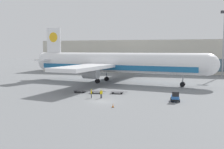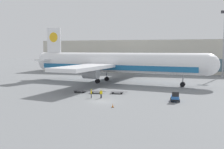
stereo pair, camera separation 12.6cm
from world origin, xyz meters
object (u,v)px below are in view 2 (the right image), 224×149
(baggage_dolly_third, at_px, (117,92))
(baggage_dolly_second, at_px, (96,92))
(light_mast, at_px, (224,39))
(baggage_tug_mid, at_px, (175,97))
(ground_crew_near, at_px, (101,93))
(airplane_main, at_px, (112,63))
(baggage_dolly_lead, at_px, (80,91))
(ground_crew_far, at_px, (91,93))
(traffic_cone_near, at_px, (113,105))

(baggage_dolly_third, bearing_deg, baggage_dolly_second, -175.70)
(light_mast, bearing_deg, baggage_tug_mid, -108.02)
(light_mast, relative_size, baggage_dolly_second, 6.36)
(baggage_tug_mid, distance_m, baggage_dolly_third, 13.90)
(light_mast, bearing_deg, ground_crew_near, -121.46)
(airplane_main, bearing_deg, baggage_tug_mid, -43.05)
(light_mast, bearing_deg, baggage_dolly_second, -126.63)
(airplane_main, bearing_deg, ground_crew_near, -71.80)
(light_mast, xyz_separation_m, ground_crew_near, (-30.93, -50.56, -12.76))
(baggage_dolly_lead, bearing_deg, ground_crew_near, -44.29)
(baggage_tug_mid, relative_size, baggage_dolly_second, 0.68)
(baggage_dolly_second, relative_size, ground_crew_far, 2.09)
(baggage_dolly_third, relative_size, ground_crew_near, 2.11)
(ground_crew_near, bearing_deg, light_mast, 22.41)
(baggage_dolly_lead, bearing_deg, baggage_tug_mid, -19.06)
(ground_crew_near, height_order, traffic_cone_near, ground_crew_near)
(baggage_dolly_second, distance_m, ground_crew_far, 5.62)
(baggage_dolly_lead, bearing_deg, light_mast, 44.24)
(airplane_main, xyz_separation_m, traffic_cone_near, (8.31, -31.40, -5.50))
(baggage_tug_mid, bearing_deg, baggage_dolly_lead, -107.96)
(baggage_tug_mid, height_order, baggage_dolly_lead, baggage_tug_mid)
(baggage_dolly_third, bearing_deg, baggage_dolly_lead, 178.56)
(baggage_tug_mid, xyz_separation_m, ground_crew_near, (-14.61, -0.38, 0.17))
(ground_crew_near, bearing_deg, traffic_cone_near, -95.40)
(light_mast, relative_size, airplane_main, 0.41)
(light_mast, distance_m, baggage_dolly_third, 54.76)
(baggage_dolly_lead, bearing_deg, baggage_dolly_third, -1.44)
(baggage_dolly_second, distance_m, ground_crew_near, 5.96)
(baggage_dolly_second, bearing_deg, traffic_cone_near, -66.34)
(light_mast, distance_m, airplane_main, 44.52)
(light_mast, xyz_separation_m, airplane_main, (-34.89, -26.48, -7.97))
(airplane_main, relative_size, baggage_dolly_third, 15.37)
(ground_crew_far, xyz_separation_m, traffic_cone_near, (6.38, -7.03, -0.72))
(airplane_main, xyz_separation_m, ground_crew_far, (1.93, -24.37, -4.77))
(traffic_cone_near, bearing_deg, airplane_main, 104.83)
(ground_crew_near, xyz_separation_m, traffic_cone_near, (4.35, -7.32, -0.71))
(baggage_dolly_lead, relative_size, baggage_dolly_second, 1.00)
(baggage_dolly_second, xyz_separation_m, traffic_cone_near, (7.11, -12.56, -0.05))
(baggage_dolly_lead, distance_m, baggage_dolly_third, 8.78)
(baggage_tug_mid, height_order, traffic_cone_near, baggage_tug_mid)
(baggage_dolly_second, relative_size, baggage_dolly_third, 1.00)
(baggage_dolly_lead, relative_size, traffic_cone_near, 5.37)
(baggage_dolly_lead, height_order, ground_crew_near, ground_crew_near)
(baggage_dolly_lead, xyz_separation_m, baggage_dolly_third, (8.75, 0.68, 0.00))
(baggage_dolly_third, distance_m, ground_crew_near, 6.42)
(airplane_main, height_order, baggage_tug_mid, airplane_main)
(baggage_dolly_lead, height_order, baggage_dolly_second, same)
(baggage_tug_mid, relative_size, traffic_cone_near, 3.66)
(airplane_main, relative_size, baggage_dolly_second, 15.37)
(baggage_dolly_lead, height_order, baggage_dolly_third, same)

